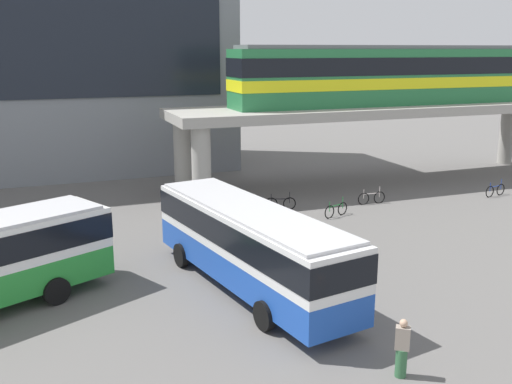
% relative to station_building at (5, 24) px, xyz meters
% --- Properties ---
extents(ground_plane, '(120.00, 120.00, 0.00)m').
position_rel_station_building_xyz_m(ground_plane, '(9.59, -19.17, -10.59)').
color(ground_plane, '#605E5B').
extents(station_building, '(31.08, 10.33, 21.18)m').
position_rel_station_building_xyz_m(station_building, '(0.00, 0.00, 0.00)').
color(station_building, slate).
rests_on(station_building, ground_plane).
extents(elevated_platform, '(28.62, 6.09, 5.28)m').
position_rel_station_building_xyz_m(elevated_platform, '(23.06, -12.11, -6.08)').
color(elevated_platform, '#9E9B93').
rests_on(elevated_platform, ground_plane).
extents(train, '(20.14, 2.96, 3.84)m').
position_rel_station_building_xyz_m(train, '(22.73, -12.11, -3.34)').
color(train, '#26723F').
rests_on(train, elevated_platform).
extents(bus_main, '(4.48, 11.32, 3.22)m').
position_rel_station_building_xyz_m(bus_main, '(8.51, -26.13, -8.60)').
color(bus_main, '#1E4CB2').
rests_on(bus_main, ground_plane).
extents(bicycle_green, '(1.70, 0.66, 1.04)m').
position_rel_station_building_xyz_m(bicycle_green, '(16.33, -18.53, -10.23)').
color(bicycle_green, black).
rests_on(bicycle_green, ground_plane).
extents(bicycle_silver, '(1.79, 0.13, 1.04)m').
position_rel_station_building_xyz_m(bicycle_silver, '(19.55, -16.93, -10.23)').
color(bicycle_silver, black).
rests_on(bicycle_silver, ground_plane).
extents(bicycle_blue, '(1.77, 0.40, 1.04)m').
position_rel_station_building_xyz_m(bicycle_blue, '(27.74, -18.03, -10.23)').
color(bicycle_blue, black).
rests_on(bicycle_blue, ground_plane).
extents(bicycle_black, '(1.74, 0.54, 1.04)m').
position_rel_station_building_xyz_m(bicycle_black, '(14.03, -16.19, -10.23)').
color(bicycle_black, black).
rests_on(bicycle_black, ground_plane).
extents(pedestrian_walking_across, '(0.48, 0.45, 1.73)m').
position_rel_station_building_xyz_m(pedestrian_walking_across, '(10.38, -33.30, -9.78)').
color(pedestrian_walking_across, '#33663F').
rests_on(pedestrian_walking_across, ground_plane).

